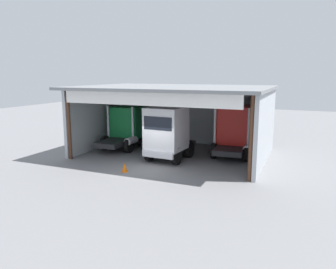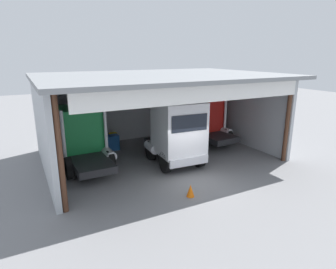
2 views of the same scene
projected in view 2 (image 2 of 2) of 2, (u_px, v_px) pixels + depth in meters
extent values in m
plane|color=slate|center=(197.00, 182.00, 14.24)|extent=(80.00, 80.00, 0.00)
cube|color=#ADB2B7|center=(132.00, 107.00, 21.12)|extent=(12.87, 0.24, 4.82)
cube|color=#ADB2B7|center=(42.00, 130.00, 14.48)|extent=(0.24, 8.82, 4.82)
cube|color=#ADB2B7|center=(240.00, 109.00, 20.24)|extent=(0.24, 8.82, 4.82)
cube|color=gray|center=(161.00, 76.00, 16.30)|extent=(13.47, 9.74, 0.20)
cylinder|color=#4C2D1E|center=(60.00, 155.00, 10.96)|extent=(0.24, 0.24, 4.82)
cylinder|color=#4C2D1E|center=(287.00, 121.00, 16.49)|extent=(0.24, 0.24, 4.82)
cube|color=white|center=(204.00, 92.00, 12.73)|extent=(11.59, 0.12, 0.90)
cube|color=#197F3D|center=(80.00, 129.00, 16.29)|extent=(2.47, 2.49, 2.46)
cube|color=black|center=(75.00, 117.00, 17.23)|extent=(2.08, 0.08, 0.74)
cube|color=silver|center=(77.00, 145.00, 17.73)|extent=(2.33, 0.19, 0.44)
cube|color=#232326|center=(90.00, 161.00, 14.94)|extent=(1.88, 3.65, 0.36)
cylinder|color=silver|center=(63.00, 138.00, 14.63)|extent=(0.18, 0.18, 2.85)
cylinder|color=silver|center=(106.00, 133.00, 15.63)|extent=(0.18, 0.18, 2.85)
cylinder|color=silver|center=(109.00, 154.00, 15.67)|extent=(0.57, 1.21, 0.56)
cylinder|color=black|center=(61.00, 154.00, 16.61)|extent=(0.31, 1.14, 1.14)
cylinder|color=black|center=(98.00, 148.00, 17.59)|extent=(0.31, 1.14, 1.14)
cylinder|color=black|center=(69.00, 168.00, 14.50)|extent=(0.31, 1.14, 1.14)
cylinder|color=black|center=(110.00, 161.00, 15.48)|extent=(0.31, 1.14, 1.14)
cube|color=white|center=(179.00, 128.00, 15.65)|extent=(2.48, 2.50, 2.87)
cube|color=black|center=(190.00, 123.00, 14.46)|extent=(1.99, 0.18, 0.86)
cube|color=silver|center=(189.00, 161.00, 14.98)|extent=(2.23, 0.29, 0.44)
cube|color=#232326|center=(166.00, 145.00, 17.53)|extent=(1.93, 3.16, 0.36)
cylinder|color=silver|center=(185.00, 128.00, 17.35)|extent=(0.18, 0.18, 2.53)
cylinder|color=silver|center=(152.00, 131.00, 16.51)|extent=(0.18, 0.18, 2.53)
cylinder|color=silver|center=(152.00, 147.00, 16.81)|extent=(0.63, 1.23, 0.56)
cylinder|color=black|center=(199.00, 157.00, 16.09)|extent=(0.37, 1.17, 1.15)
cylinder|color=black|center=(165.00, 162.00, 15.28)|extent=(0.37, 1.17, 1.15)
cylinder|color=black|center=(181.00, 146.00, 17.98)|extent=(0.37, 1.17, 1.15)
cylinder|color=black|center=(151.00, 150.00, 17.17)|extent=(0.37, 1.17, 1.15)
cube|color=red|center=(200.00, 111.00, 20.53)|extent=(2.73, 2.60, 2.80)
cube|color=black|center=(190.00, 102.00, 21.42)|extent=(2.20, 0.19, 0.84)
cube|color=silver|center=(189.00, 128.00, 21.98)|extent=(2.46, 0.31, 0.44)
cube|color=#232326|center=(214.00, 136.00, 19.55)|extent=(2.12, 3.13, 0.36)
cylinder|color=silver|center=(198.00, 118.00, 18.85)|extent=(0.18, 0.18, 3.08)
cylinder|color=silver|center=(225.00, 114.00, 20.01)|extent=(0.18, 0.18, 3.08)
cylinder|color=silver|center=(224.00, 131.00, 20.35)|extent=(0.63, 1.23, 0.56)
cylinder|color=black|center=(182.00, 134.00, 20.80)|extent=(0.37, 1.12, 1.10)
cylinder|color=black|center=(207.00, 130.00, 21.94)|extent=(0.37, 1.12, 1.10)
cylinder|color=black|center=(201.00, 141.00, 19.03)|extent=(0.37, 1.12, 1.10)
cylinder|color=black|center=(227.00, 137.00, 20.17)|extent=(0.37, 1.12, 1.10)
cylinder|color=gold|center=(113.00, 139.00, 19.77)|extent=(0.58, 0.58, 0.92)
cube|color=#1E59A5|center=(112.00, 143.00, 18.94)|extent=(0.90, 0.60, 1.00)
cone|color=orange|center=(190.00, 191.00, 12.74)|extent=(0.36, 0.36, 0.56)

